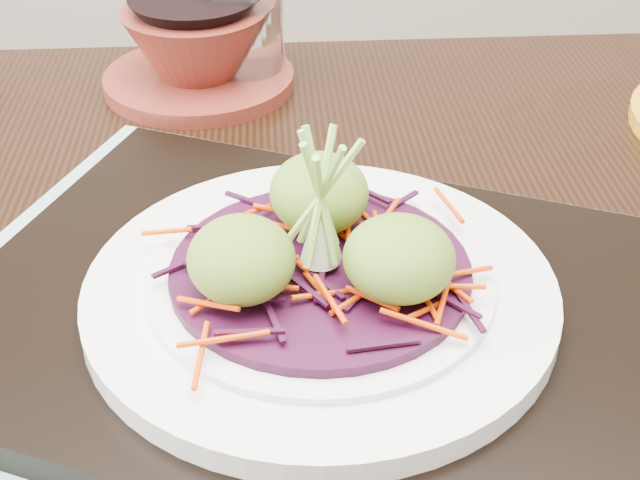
{
  "coord_description": "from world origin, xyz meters",
  "views": [
    {
      "loc": [
        0.02,
        -0.44,
        1.04
      ],
      "look_at": [
        0.03,
        -0.03,
        0.76
      ],
      "focal_mm": 50.0,
      "sensor_mm": 36.0,
      "label": 1
    }
  ],
  "objects_px": {
    "dining_table": "(307,385)",
    "terracotta_bowl_set": "(197,53)",
    "serving_tray": "(320,314)",
    "white_plate": "(320,289)",
    "water_glass": "(242,23)"
  },
  "relations": [
    {
      "from": "dining_table",
      "to": "terracotta_bowl_set",
      "type": "relative_size",
      "value": 5.52
    },
    {
      "from": "dining_table",
      "to": "serving_tray",
      "type": "xyz_separation_m",
      "value": [
        0.01,
        -0.05,
        0.11
      ]
    },
    {
      "from": "white_plate",
      "to": "terracotta_bowl_set",
      "type": "bearing_deg",
      "value": 107.2
    },
    {
      "from": "white_plate",
      "to": "water_glass",
      "type": "distance_m",
      "value": 0.35
    },
    {
      "from": "dining_table",
      "to": "serving_tray",
      "type": "height_order",
      "value": "serving_tray"
    },
    {
      "from": "dining_table",
      "to": "white_plate",
      "type": "relative_size",
      "value": 4.5
    },
    {
      "from": "dining_table",
      "to": "water_glass",
      "type": "xyz_separation_m",
      "value": [
        -0.06,
        0.3,
        0.14
      ]
    },
    {
      "from": "water_glass",
      "to": "terracotta_bowl_set",
      "type": "height_order",
      "value": "water_glass"
    },
    {
      "from": "dining_table",
      "to": "terracotta_bowl_set",
      "type": "bearing_deg",
      "value": 105.36
    },
    {
      "from": "serving_tray",
      "to": "water_glass",
      "type": "distance_m",
      "value": 0.36
    },
    {
      "from": "white_plate",
      "to": "water_glass",
      "type": "xyz_separation_m",
      "value": [
        -0.06,
        0.35,
        0.02
      ]
    },
    {
      "from": "serving_tray",
      "to": "water_glass",
      "type": "relative_size",
      "value": 3.92
    },
    {
      "from": "dining_table",
      "to": "white_plate",
      "type": "distance_m",
      "value": 0.14
    },
    {
      "from": "white_plate",
      "to": "terracotta_bowl_set",
      "type": "distance_m",
      "value": 0.35
    },
    {
      "from": "white_plate",
      "to": "water_glass",
      "type": "height_order",
      "value": "water_glass"
    }
  ]
}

